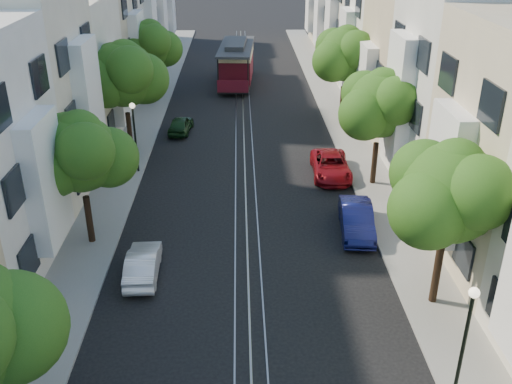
{
  "coord_description": "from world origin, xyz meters",
  "views": [
    {
      "loc": [
        -0.27,
        -9.05,
        13.71
      ],
      "look_at": [
        0.44,
        14.66,
        2.2
      ],
      "focal_mm": 40.0,
      "sensor_mm": 36.0,
      "label": 1
    }
  ],
  "objects": [
    {
      "name": "ground",
      "position": [
        0.0,
        28.0,
        0.0
      ],
      "size": [
        200.0,
        200.0,
        0.0
      ],
      "primitive_type": "plane",
      "color": "black",
      "rests_on": "ground"
    },
    {
      "name": "sidewalk_east",
      "position": [
        7.25,
        28.0,
        0.06
      ],
      "size": [
        2.5,
        80.0,
        0.12
      ],
      "primitive_type": "cube",
      "color": "gray",
      "rests_on": "ground"
    },
    {
      "name": "sidewalk_west",
      "position": [
        -7.25,
        28.0,
        0.06
      ],
      "size": [
        2.5,
        80.0,
        0.12
      ],
      "primitive_type": "cube",
      "color": "gray",
      "rests_on": "ground"
    },
    {
      "name": "rail_left",
      "position": [
        -0.55,
        28.0,
        0.01
      ],
      "size": [
        0.06,
        80.0,
        0.02
      ],
      "primitive_type": "cube",
      "color": "gray",
      "rests_on": "ground"
    },
    {
      "name": "rail_slot",
      "position": [
        0.0,
        28.0,
        0.01
      ],
      "size": [
        0.06,
        80.0,
        0.02
      ],
      "primitive_type": "cube",
      "color": "gray",
      "rests_on": "ground"
    },
    {
      "name": "rail_right",
      "position": [
        0.55,
        28.0,
        0.01
      ],
      "size": [
        0.06,
        80.0,
        0.02
      ],
      "primitive_type": "cube",
      "color": "gray",
      "rests_on": "ground"
    },
    {
      "name": "lane_line",
      "position": [
        0.0,
        28.0,
        0.0
      ],
      "size": [
        0.08,
        80.0,
        0.01
      ],
      "primitive_type": "cube",
      "color": "tan",
      "rests_on": "ground"
    },
    {
      "name": "townhouses_east",
      "position": [
        11.87,
        27.91,
        5.18
      ],
      "size": [
        7.75,
        72.0,
        12.0
      ],
      "color": "beige",
      "rests_on": "ground"
    },
    {
      "name": "townhouses_west",
      "position": [
        -11.87,
        27.91,
        5.08
      ],
      "size": [
        7.75,
        72.0,
        11.76
      ],
      "color": "silver",
      "rests_on": "ground"
    },
    {
      "name": "tree_e_b",
      "position": [
        7.26,
        8.98,
        4.73
      ],
      "size": [
        4.93,
        4.08,
        6.68
      ],
      "color": "black",
      "rests_on": "ground"
    },
    {
      "name": "tree_e_c",
      "position": [
        7.26,
        19.98,
        4.6
      ],
      "size": [
        4.84,
        3.99,
        6.52
      ],
      "color": "black",
      "rests_on": "ground"
    },
    {
      "name": "tree_e_d",
      "position": [
        7.26,
        30.98,
        4.87
      ],
      "size": [
        5.01,
        4.16,
        6.85
      ],
      "color": "black",
      "rests_on": "ground"
    },
    {
      "name": "tree_w_b",
      "position": [
        -7.14,
        13.98,
        4.4
      ],
      "size": [
        4.72,
        3.87,
        6.27
      ],
      "color": "black",
      "rests_on": "ground"
    },
    {
      "name": "tree_w_c",
      "position": [
        -7.14,
        24.98,
        5.07
      ],
      "size": [
        5.13,
        4.28,
        7.09
      ],
      "color": "black",
      "rests_on": "ground"
    },
    {
      "name": "tree_w_d",
      "position": [
        -7.14,
        35.98,
        4.6
      ],
      "size": [
        4.84,
        3.99,
        6.52
      ],
      "color": "black",
      "rests_on": "ground"
    },
    {
      "name": "lamp_east",
      "position": [
        6.3,
        4.0,
        2.85
      ],
      "size": [
        0.32,
        0.32,
        4.16
      ],
      "color": "black",
      "rests_on": "ground"
    },
    {
      "name": "lamp_west",
      "position": [
        -6.3,
        22.0,
        2.85
      ],
      "size": [
        0.32,
        0.32,
        4.16
      ],
      "color": "black",
      "rests_on": "ground"
    },
    {
      "name": "cable_car",
      "position": [
        -0.5,
        41.64,
        2.06
      ],
      "size": [
        3.43,
        9.21,
        3.48
      ],
      "rotation": [
        0.0,
        0.0,
        -0.07
      ],
      "color": "black",
      "rests_on": "ground"
    },
    {
      "name": "parked_car_e_mid",
      "position": [
        5.23,
        14.61,
        0.69
      ],
      "size": [
        1.82,
        4.29,
        1.38
      ],
      "primitive_type": "imported",
      "rotation": [
        0.0,
        0.0,
        -0.09
      ],
      "color": "#0E1146",
      "rests_on": "ground"
    },
    {
      "name": "parked_car_e_far",
      "position": [
        4.99,
        21.24,
        0.63
      ],
      "size": [
        2.26,
        4.63,
        1.27
      ],
      "primitive_type": "imported",
      "rotation": [
        0.0,
        0.0,
        -0.03
      ],
      "color": "maroon",
      "rests_on": "ground"
    },
    {
      "name": "parked_car_w_mid",
      "position": [
        -4.4,
        11.23,
        0.59
      ],
      "size": [
        1.37,
        3.64,
        1.19
      ],
      "primitive_type": "imported",
      "rotation": [
        0.0,
        0.0,
        3.17
      ],
      "color": "silver",
      "rests_on": "ground"
    },
    {
      "name": "parked_car_w_far",
      "position": [
        -4.4,
        28.94,
        0.58
      ],
      "size": [
        1.73,
        3.55,
        1.17
      ],
      "primitive_type": "imported",
      "rotation": [
        0.0,
        0.0,
        3.04
      ],
      "color": "#153517",
      "rests_on": "ground"
    }
  ]
}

